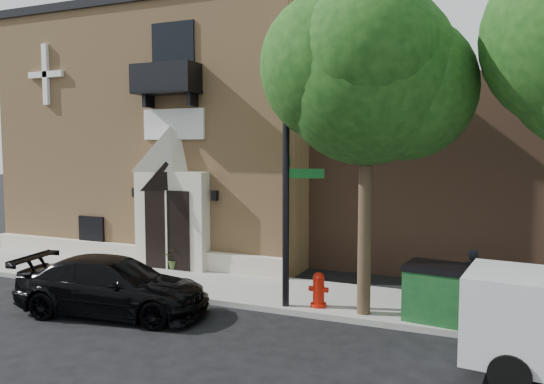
# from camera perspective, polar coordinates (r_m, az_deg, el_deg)

# --- Properties ---
(ground) EXTENTS (120.00, 120.00, 0.00)m
(ground) POSITION_cam_1_polar(r_m,az_deg,el_deg) (15.44, -13.26, -10.87)
(ground) COLOR black
(ground) RESTS_ON ground
(sidewalk) EXTENTS (42.00, 3.00, 0.15)m
(sidewalk) POSITION_cam_1_polar(r_m,az_deg,el_deg) (16.10, -7.13, -9.85)
(sidewalk) COLOR gray
(sidewalk) RESTS_ON ground
(church) EXTENTS (12.20, 11.01, 9.30)m
(church) POSITION_cam_1_polar(r_m,az_deg,el_deg) (23.15, -7.71, 6.04)
(church) COLOR tan
(church) RESTS_ON ground
(street_tree_left) EXTENTS (4.97, 4.38, 7.77)m
(street_tree_left) POSITION_cam_1_polar(r_m,az_deg,el_deg) (12.70, 10.19, 12.51)
(street_tree_left) COLOR #38281C
(street_tree_left) RESTS_ON sidewalk
(black_sedan) EXTENTS (5.14, 2.74, 1.42)m
(black_sedan) POSITION_cam_1_polar(r_m,az_deg,el_deg) (13.94, -16.72, -9.67)
(black_sedan) COLOR black
(black_sedan) RESTS_ON ground
(street_sign) EXTENTS (1.19, 1.01, 6.50)m
(street_sign) POSITION_cam_1_polar(r_m,az_deg,el_deg) (13.15, 1.61, 1.64)
(street_sign) COLOR black
(street_sign) RESTS_ON sidewalk
(fire_hydrant) EXTENTS (0.50, 0.40, 0.88)m
(fire_hydrant) POSITION_cam_1_polar(r_m,az_deg,el_deg) (13.58, 5.03, -10.43)
(fire_hydrant) COLOR #A51205
(fire_hydrant) RESTS_ON sidewalk
(dumpster) EXTENTS (2.12, 1.38, 1.30)m
(dumpster) POSITION_cam_1_polar(r_m,az_deg,el_deg) (13.02, 18.60, -10.30)
(dumpster) COLOR #103C1B
(dumpster) RESTS_ON sidewalk
(planter) EXTENTS (0.76, 0.71, 0.69)m
(planter) POSITION_cam_1_polar(r_m,az_deg,el_deg) (17.83, -10.40, -7.06)
(planter) COLOR #405826
(planter) RESTS_ON sidewalk
(pedestrian_near) EXTENTS (0.65, 0.58, 1.49)m
(pedestrian_near) POSITION_cam_1_polar(r_m,az_deg,el_deg) (14.14, 20.62, -8.78)
(pedestrian_near) COLOR black
(pedestrian_near) RESTS_ON sidewalk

